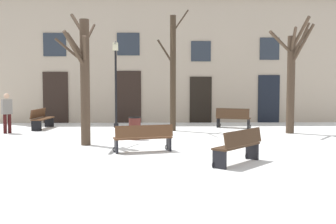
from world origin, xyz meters
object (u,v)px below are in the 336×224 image
Objects in this scene: litter_bin at (135,128)px; bench_near_center_tree at (233,118)px; tree_right_of_center at (173,70)px; tree_near_facade at (84,75)px; tree_left_of_center at (292,74)px; bench_near_lamp at (143,138)px; bench_far_corner at (42,118)px; bench_by_litter_bin at (239,146)px; person_by_shop_door at (7,111)px; streetlamp at (116,75)px.

bench_near_center_tree reaches higher than litter_bin.
tree_near_facade is at bearing -126.91° from tree_right_of_center.
tree_left_of_center is 7.61m from bench_near_lamp.
tree_right_of_center reaches higher than bench_near_center_tree.
tree_left_of_center is at bearing -13.17° from tree_right_of_center.
tree_left_of_center is 2.80× the size of bench_near_center_tree.
litter_bin is at bearing 64.22° from bench_near_center_tree.
tree_near_facade is 2.36× the size of bench_far_corner.
bench_near_center_tree is (2.82, 1.02, -2.15)m from tree_right_of_center.
bench_by_litter_bin is 10.52m from person_by_shop_door.
bench_near_center_tree is at bearing 40.93° from tree_near_facade.
tree_left_of_center is 11.71m from person_by_shop_door.
bench_near_lamp is 8.01m from bench_far_corner.
person_by_shop_door is at bearing 33.52° from bench_near_center_tree.
bench_by_litter_bin is (-3.42, -6.27, -1.94)m from tree_left_of_center.
streetlamp reaches higher than bench_near_lamp.
person_by_shop_door is at bearing 138.76° from tree_near_facade.
tree_left_of_center is 2.54× the size of bench_near_lamp.
tree_left_of_center is 5.54× the size of litter_bin.
streetlamp is 2.57× the size of bench_by_litter_bin.
bench_far_corner is at bearing -172.04° from streetlamp.
tree_near_facade is 3.10m from bench_near_lamp.
litter_bin is 2.78m from bench_near_lamp.
tree_left_of_center is 7.40m from bench_by_litter_bin.
bench_by_litter_bin is (7.27, -8.25, -0.01)m from bench_far_corner.
bench_near_center_tree is (4.31, 3.80, 0.05)m from litter_bin.
bench_by_litter_bin is at bearing -118.63° from tree_left_of_center.
streetlamp is at bearing 19.61° from bench_near_center_tree.
tree_right_of_center is 1.32× the size of streetlamp.
bench_far_corner is (-3.31, -0.46, -1.96)m from streetlamp.
bench_by_litter_bin reaches higher than litter_bin.
tree_right_of_center is at bearing 166.83° from tree_left_of_center.
bench_by_litter_bin is 0.94× the size of person_by_shop_door.
person_by_shop_door is at bearing 178.41° from tree_left_of_center.
person_by_shop_door reaches higher than litter_bin.
bench_by_litter_bin is (1.37, -7.39, -2.15)m from tree_right_of_center.
litter_bin is (1.58, 1.30, -1.90)m from tree_near_facade.
bench_near_center_tree reaches higher than bench_near_lamp.
bench_near_lamp is (1.99, -1.45, -1.89)m from tree_near_facade.
streetlamp is 9.78m from bench_by_litter_bin.
tree_right_of_center reaches higher than bench_by_litter_bin.
streetlamp reaches higher than person_by_shop_door.
tree_near_facade is at bearing -84.63° from bench_by_litter_bin.
tree_right_of_center is 3.23× the size of bench_near_center_tree.
tree_right_of_center is 6.39× the size of litter_bin.
litter_bin reaches higher than bench_near_lamp.
person_by_shop_door reaches higher than bench_near_center_tree.
bench_far_corner is at bearing -96.61° from bench_by_litter_bin.
bench_by_litter_bin is (2.87, -4.61, 0.05)m from litter_bin.
tree_near_facade reaches higher than litter_bin.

